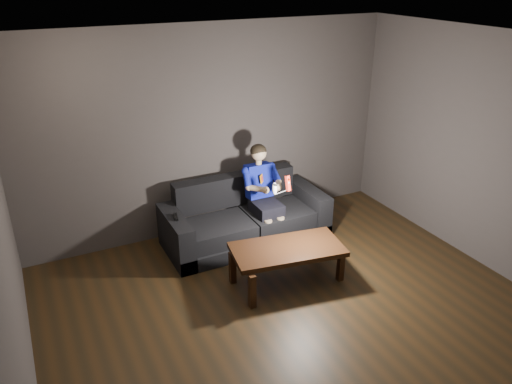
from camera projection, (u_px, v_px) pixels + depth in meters
floor at (312, 331)px, 4.93m from camera, size 5.00×5.00×0.00m
back_wall at (213, 131)px, 6.40m from camera, size 5.00×0.04×2.70m
left_wall at (7, 283)px, 3.35m from camera, size 0.04×5.00×2.70m
ceiling at (329, 51)px, 3.81m from camera, size 5.00×5.00×0.02m
sofa at (245, 221)px, 6.47m from camera, size 2.09×0.90×0.81m
child at (263, 187)px, 6.34m from camera, size 0.49×0.60×1.21m
wii_remote_red at (288, 183)px, 5.91m from camera, size 0.06×0.08×0.19m
nunchuk_white at (275, 188)px, 5.85m from camera, size 0.08×0.11×0.16m
wii_remote_black at (176, 217)px, 5.89m from camera, size 0.07×0.17×0.03m
coffee_table at (287, 252)px, 5.55m from camera, size 1.31×0.81×0.45m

